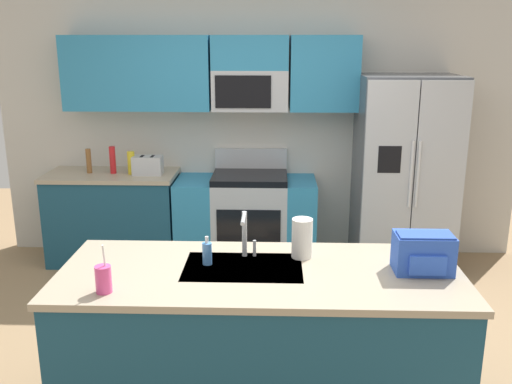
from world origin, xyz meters
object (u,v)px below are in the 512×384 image
object	(u,v)px
backpack	(423,252)
bottle_red	(113,160)
refrigerator	(404,174)
drink_cup_pink	(103,279)
sink_faucet	(245,231)
soap_dispenser	(207,253)
pepper_mill	(89,161)
paper_towel_roll	(302,238)
toaster	(148,165)
range_oven	(246,219)
bottle_yellow	(131,163)

from	to	relation	value
backpack	bottle_red	bearing A→B (deg)	136.13
refrigerator	drink_cup_pink	bearing A→B (deg)	-129.30
sink_faucet	soap_dispenser	world-z (taller)	sink_faucet
pepper_mill	drink_cup_pink	world-z (taller)	drink_cup_pink
drink_cup_pink	paper_towel_roll	distance (m)	1.17
toaster	paper_towel_roll	bearing A→B (deg)	-56.17
refrigerator	backpack	size ratio (longest dim) A/B	5.78
range_oven	pepper_mill	bearing A→B (deg)	-179.91
sink_faucet	paper_towel_roll	bearing A→B (deg)	3.60
bottle_red	bottle_yellow	size ratio (longest dim) A/B	1.19
bottle_yellow	backpack	world-z (taller)	backpack
refrigerator	pepper_mill	world-z (taller)	refrigerator
drink_cup_pink	backpack	size ratio (longest dim) A/B	0.83
bottle_yellow	drink_cup_pink	world-z (taller)	drink_cup_pink
drink_cup_pink	sink_faucet	bearing A→B (deg)	35.25
bottle_red	paper_towel_roll	distance (m)	2.74
sink_faucet	pepper_mill	bearing A→B (deg)	127.38
range_oven	soap_dispenser	distance (m)	2.32
bottle_yellow	sink_faucet	world-z (taller)	sink_faucet
refrigerator	paper_towel_roll	world-z (taller)	refrigerator
pepper_mill	backpack	world-z (taller)	pepper_mill
toaster	soap_dispenser	world-z (taller)	toaster
range_oven	pepper_mill	world-z (taller)	pepper_mill
sink_faucet	bottle_red	bearing A→B (deg)	123.24
sink_faucet	backpack	xyz separation A→B (m)	(1.01, -0.18, -0.05)
bottle_yellow	backpack	xyz separation A→B (m)	(2.22, -2.29, 0.01)
range_oven	soap_dispenser	world-z (taller)	range_oven
toaster	refrigerator	bearing A→B (deg)	-0.45
bottle_red	backpack	size ratio (longest dim) A/B	0.83
bottle_red	range_oven	bearing A→B (deg)	0.44
sink_faucet	backpack	bearing A→B (deg)	-9.99
refrigerator	bottle_red	bearing A→B (deg)	178.73
toaster	pepper_mill	xyz separation A→B (m)	(-0.59, 0.05, 0.03)
refrigerator	backpack	distance (m)	2.29
soap_dispenser	bottle_red	bearing A→B (deg)	117.83
range_oven	sink_faucet	xyz separation A→B (m)	(0.11, -2.15, 0.62)
backpack	toaster	bearing A→B (deg)	132.17
pepper_mill	paper_towel_roll	size ratio (longest dim) A/B	0.99
refrigerator	pepper_mill	size ratio (longest dim) A/B	7.80
range_oven	paper_towel_roll	xyz separation A→B (m)	(0.44, -2.12, 0.58)
soap_dispenser	backpack	distance (m)	1.23
bottle_red	paper_towel_roll	world-z (taller)	bottle_red
pepper_mill	paper_towel_roll	world-z (taller)	paper_towel_roll
toaster	soap_dispenser	bearing A→B (deg)	-69.24
toaster	bottle_yellow	bearing A→B (deg)	174.59
toaster	paper_towel_roll	size ratio (longest dim) A/B	1.17
refrigerator	range_oven	bearing A→B (deg)	177.27
bottle_red	bottle_yellow	bearing A→B (deg)	-8.24
pepper_mill	bottle_yellow	distance (m)	0.43
bottle_red	sink_faucet	world-z (taller)	sink_faucet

